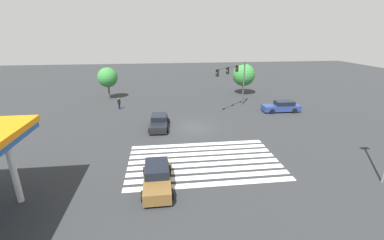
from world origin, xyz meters
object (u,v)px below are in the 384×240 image
at_px(tree_corner_a, 108,77).
at_px(traffic_signal_mast, 235,75).
at_px(tree_corner_b, 244,75).
at_px(car_2, 282,107).
at_px(pedestrian, 119,103).
at_px(car_0, 157,177).
at_px(car_1, 159,122).

bearing_deg(tree_corner_a, traffic_signal_mast, -23.74).
bearing_deg(tree_corner_a, tree_corner_b, 1.27).
xyz_separation_m(car_2, tree_corner_b, (-1.99, 10.37, 2.55)).
relative_size(car_2, pedestrian, 3.10).
height_order(car_0, tree_corner_b, tree_corner_b).
relative_size(traffic_signal_mast, car_1, 1.23).
relative_size(car_0, tree_corner_b, 0.96).
relative_size(car_0, pedestrian, 3.09).
height_order(car_0, pedestrian, pedestrian).
xyz_separation_m(car_2, tree_corner_a, (-23.74, 9.88, 2.67)).
bearing_deg(traffic_signal_mast, tree_corner_b, -160.39).
xyz_separation_m(car_0, tree_corner_b, (14.18, 25.74, 2.49)).
xyz_separation_m(pedestrian, tree_corner_b, (19.39, 6.60, 2.35)).
bearing_deg(pedestrian, car_1, -12.73).
bearing_deg(traffic_signal_mast, pedestrian, -51.32).
bearing_deg(car_1, tree_corner_a, -147.70).
height_order(car_0, car_1, car_0).
xyz_separation_m(traffic_signal_mast, tree_corner_b, (3.95, 8.31, -1.37)).
distance_m(traffic_signal_mast, tree_corner_b, 9.30).
bearing_deg(pedestrian, tree_corner_a, 153.55).
relative_size(traffic_signal_mast, tree_corner_b, 1.21).
distance_m(car_0, tree_corner_a, 26.50).
bearing_deg(car_1, car_0, 2.48).
distance_m(car_2, tree_corner_a, 25.85).
height_order(pedestrian, tree_corner_b, tree_corner_b).
xyz_separation_m(car_0, car_2, (16.17, 15.38, -0.05)).
height_order(car_1, tree_corner_a, tree_corner_a).
bearing_deg(tree_corner_a, car_0, -73.32).
xyz_separation_m(car_2, pedestrian, (-21.38, 3.76, 0.20)).
bearing_deg(car_2, traffic_signal_mast, -17.87).
relative_size(car_1, pedestrian, 3.16).
bearing_deg(traffic_signal_mast, tree_corner_a, -68.74).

